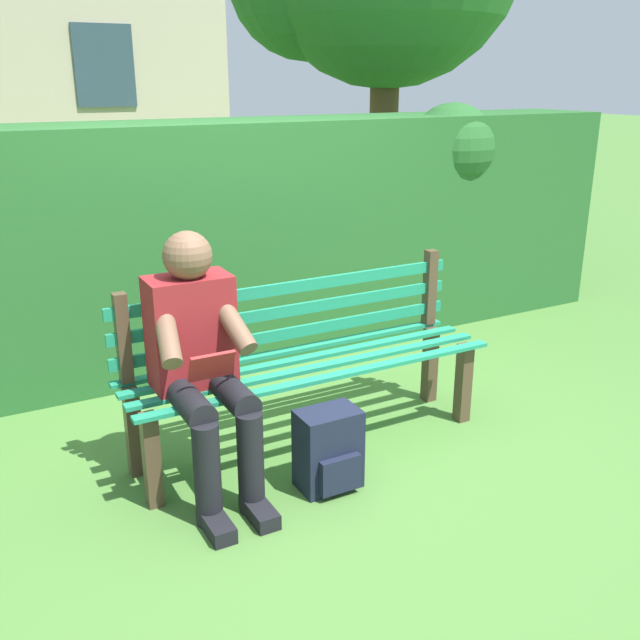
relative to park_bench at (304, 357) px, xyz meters
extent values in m
plane|color=#477533|center=(0.00, 0.07, -0.47)|extent=(60.00, 60.00, 0.00)
cube|color=#4C3828|center=(-0.88, 0.22, -0.24)|extent=(0.07, 0.07, 0.46)
cube|color=#4C3828|center=(0.88, 0.22, -0.24)|extent=(0.07, 0.07, 0.46)
cube|color=#4C3828|center=(-0.88, -0.08, -0.24)|extent=(0.07, 0.07, 0.46)
cube|color=#4C3828|center=(0.88, -0.08, -0.24)|extent=(0.07, 0.07, 0.46)
cube|color=#1E8460|center=(0.00, -0.13, -0.01)|extent=(1.92, 0.06, 0.02)
cube|color=#1E8460|center=(0.00, 0.00, -0.01)|extent=(1.92, 0.06, 0.02)
cube|color=#1E8460|center=(0.00, 0.14, -0.01)|extent=(1.92, 0.06, 0.02)
cube|color=#1E8460|center=(0.00, 0.27, -0.01)|extent=(1.92, 0.06, 0.02)
cube|color=#4C3828|center=(-0.88, -0.12, 0.22)|extent=(0.06, 0.06, 0.43)
cube|color=#4C3828|center=(0.88, -0.12, 0.22)|extent=(0.06, 0.06, 0.43)
cube|color=#1E8460|center=(0.00, -0.12, 0.10)|extent=(1.92, 0.02, 0.06)
cube|color=#1E8460|center=(0.00, -0.12, 0.22)|extent=(1.92, 0.02, 0.06)
cube|color=#1E8460|center=(0.00, -0.12, 0.35)|extent=(1.92, 0.02, 0.06)
cube|color=maroon|center=(0.61, 0.05, 0.26)|extent=(0.38, 0.22, 0.52)
sphere|color=brown|center=(0.61, 0.07, 0.62)|extent=(0.22, 0.22, 0.22)
cylinder|color=black|center=(0.51, 0.26, 0.02)|extent=(0.13, 0.42, 0.13)
cylinder|color=black|center=(0.71, 0.26, 0.02)|extent=(0.13, 0.42, 0.13)
cylinder|color=black|center=(0.51, 0.47, -0.23)|extent=(0.12, 0.12, 0.48)
cylinder|color=black|center=(0.71, 0.47, -0.23)|extent=(0.12, 0.12, 0.48)
cube|color=black|center=(0.51, 0.55, -0.44)|extent=(0.10, 0.24, 0.07)
cube|color=black|center=(0.71, 0.55, -0.44)|extent=(0.10, 0.24, 0.07)
cylinder|color=brown|center=(0.46, 0.19, 0.33)|extent=(0.14, 0.32, 0.26)
cylinder|color=brown|center=(0.76, 0.19, 0.33)|extent=(0.14, 0.32, 0.26)
cube|color=#B22626|center=(0.61, 0.31, 0.19)|extent=(0.20, 0.07, 0.13)
cube|color=#265B28|center=(-0.03, -1.42, 0.32)|extent=(6.37, 0.72, 1.57)
sphere|color=#265B28|center=(-1.94, -1.31, 0.87)|extent=(0.65, 0.65, 0.65)
cylinder|color=brown|center=(-2.59, -3.22, 0.68)|extent=(0.29, 0.29, 2.30)
cube|color=#334756|center=(-1.07, -8.61, 1.52)|extent=(0.90, 0.04, 1.20)
cube|color=#191E33|center=(0.11, 0.45, -0.28)|extent=(0.29, 0.19, 0.39)
cube|color=#191E33|center=(0.11, 0.57, -0.35)|extent=(0.20, 0.04, 0.17)
cylinder|color=#191E33|center=(0.03, 0.34, -0.26)|extent=(0.04, 0.04, 0.23)
cylinder|color=#191E33|center=(0.20, 0.34, -0.26)|extent=(0.04, 0.04, 0.23)
camera|label=1|loc=(1.56, 3.02, 1.37)|focal=39.98mm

